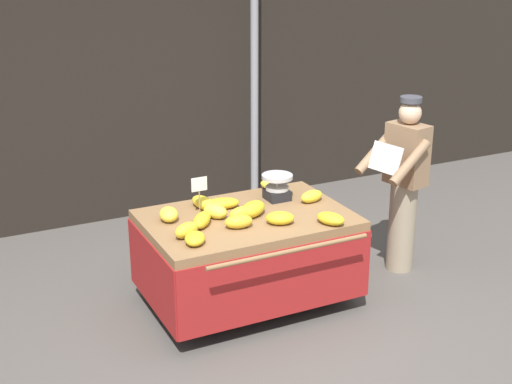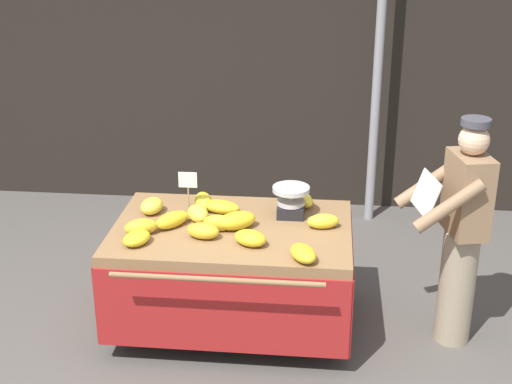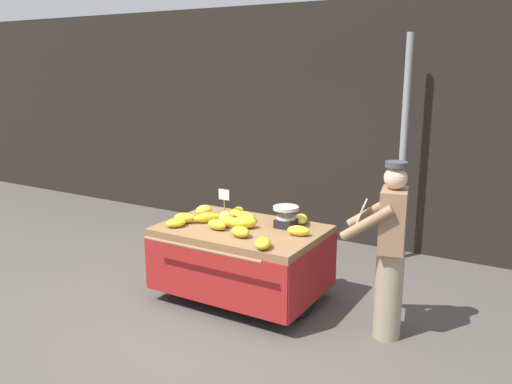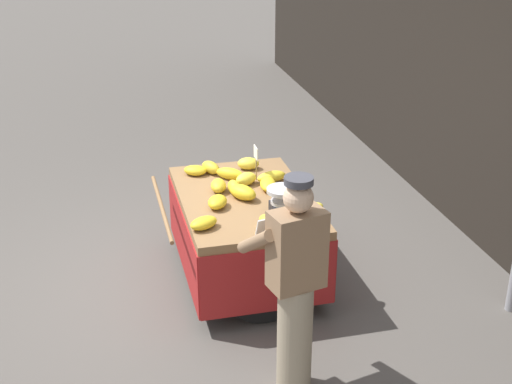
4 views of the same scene
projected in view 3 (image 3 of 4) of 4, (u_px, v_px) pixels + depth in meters
ground_plane at (209, 317)px, 5.53m from camera, size 60.00×60.00×0.00m
back_wall at (332, 124)px, 7.77m from camera, size 16.00×0.24×3.44m
street_pole at (403, 151)px, 6.86m from camera, size 0.09×0.09×2.96m
banana_cart at (242, 246)px, 5.81m from camera, size 1.76×1.37×0.84m
weighing_scale at (286, 217)px, 5.73m from camera, size 0.28×0.28×0.24m
price_sign at (224, 197)px, 6.04m from camera, size 0.14×0.01×0.34m
banana_bunch_0 at (298, 231)px, 5.46m from camera, size 0.26×0.17×0.11m
banana_bunch_1 at (204, 210)px, 6.22m from camera, size 0.20×0.24×0.12m
banana_bunch_2 at (263, 243)px, 5.09m from camera, size 0.25×0.29×0.10m
banana_bunch_3 at (244, 216)px, 6.02m from camera, size 0.32×0.21×0.09m
banana_bunch_4 at (243, 223)px, 5.71m from camera, size 0.34×0.30×0.13m
banana_bunch_5 at (206, 218)px, 5.93m from camera, size 0.28×0.30×0.11m
banana_bunch_6 at (217, 225)px, 5.66m from camera, size 0.26×0.18×0.11m
banana_bunch_7 at (230, 222)px, 5.73m from camera, size 0.22×0.12×0.12m
banana_bunch_8 at (301, 219)px, 5.90m from camera, size 0.24×0.32×0.10m
banana_bunch_9 at (240, 232)px, 5.43m from camera, size 0.28×0.25×0.11m
banana_bunch_10 at (184, 218)px, 5.89m from camera, size 0.27×0.21×0.12m
banana_bunch_11 at (225, 217)px, 5.94m from camera, size 0.24×0.27×0.12m
banana_bunch_12 at (237, 212)px, 6.16m from camera, size 0.20×0.32×0.11m
banana_bunch_13 at (176, 223)px, 5.76m from camera, size 0.24×0.27×0.09m
vendor_person at (389, 250)px, 4.94m from camera, size 0.65×0.60×1.71m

